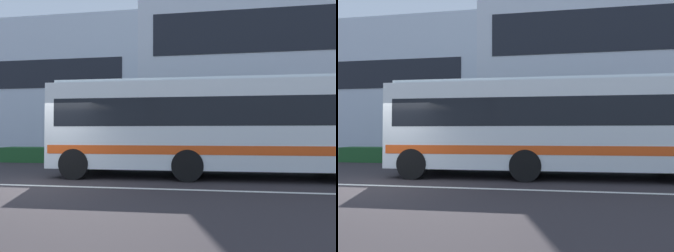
{
  "view_description": "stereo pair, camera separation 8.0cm",
  "coord_description": "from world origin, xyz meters",
  "views": [
    {
      "loc": [
        4.98,
        -7.62,
        1.52
      ],
      "look_at": [
        3.56,
        2.42,
        1.76
      ],
      "focal_mm": 30.51,
      "sensor_mm": 36.0,
      "label": 1
    },
    {
      "loc": [
        5.06,
        -7.6,
        1.52
      ],
      "look_at": [
        3.56,
        2.42,
        1.76
      ],
      "focal_mm": 30.51,
      "sensor_mm": 36.0,
      "label": 2
    }
  ],
  "objects": [
    {
      "name": "ground_plane",
      "position": [
        0.0,
        0.0,
        0.0
      ],
      "size": [
        160.0,
        160.0,
        0.0
      ],
      "primitive_type": "plane",
      "color": "#2F2A2C"
    },
    {
      "name": "lane_centre_line",
      "position": [
        0.0,
        0.0,
        0.0
      ],
      "size": [
        60.0,
        0.16,
        0.01
      ],
      "primitive_type": "cube",
      "color": "silver",
      "rests_on": "ground_plane"
    },
    {
      "name": "hedge_row_far",
      "position": [
        1.76,
        6.27,
        0.38
      ],
      "size": [
        14.97,
        1.1,
        0.76
      ],
      "primitive_type": "cube",
      "color": "#225528",
      "rests_on": "ground_plane"
    },
    {
      "name": "apartment_block_left",
      "position": [
        -12.02,
        15.47,
        4.66
      ],
      "size": [
        25.26,
        11.58,
        9.31
      ],
      "color": "silver",
      "rests_on": "ground_plane"
    },
    {
      "name": "apartment_block_right",
      "position": [
        12.95,
        15.47,
        6.54
      ],
      "size": [
        24.68,
        11.58,
        13.08
      ],
      "color": "silver",
      "rests_on": "ground_plane"
    },
    {
      "name": "transit_bus",
      "position": [
        4.96,
        2.46,
        1.81
      ],
      "size": [
        10.76,
        2.81,
        3.29
      ],
      "color": "silver",
      "rests_on": "ground_plane"
    }
  ]
}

